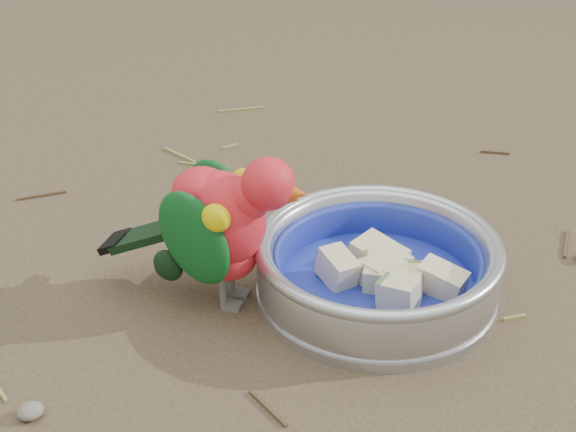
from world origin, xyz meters
TOP-DOWN VIEW (x-y plane):
  - ground at (0.00, 0.00)m, footprint 60.00×60.00m
  - food_bowl at (0.06, -0.01)m, footprint 0.23×0.23m
  - bowl_wall at (0.06, -0.01)m, footprint 0.23×0.23m
  - fruit_wedges at (0.06, -0.01)m, footprint 0.14×0.14m
  - lory_parrot at (-0.06, 0.07)m, footprint 0.18×0.20m
  - ground_debris at (-0.05, 0.09)m, footprint 0.90×0.80m

SIDE VIEW (x-z plane):
  - ground at x=0.00m, z-range 0.00..0.00m
  - ground_debris at x=-0.05m, z-range 0.00..0.01m
  - food_bowl at x=0.06m, z-range 0.00..0.02m
  - fruit_wedges at x=0.06m, z-range 0.02..0.05m
  - bowl_wall at x=0.06m, z-range 0.02..0.06m
  - lory_parrot at x=-0.06m, z-range 0.00..0.15m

